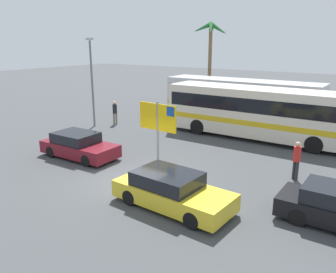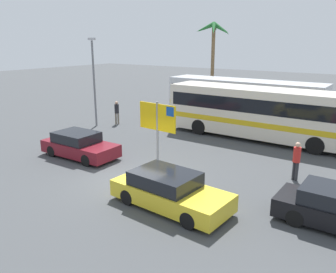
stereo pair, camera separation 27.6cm
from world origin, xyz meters
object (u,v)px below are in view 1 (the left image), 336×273
Objects in this scene: bus_front_coach at (259,111)px; ferry_sign at (158,120)px; pedestrian_by_bus at (115,111)px; bus_rear_coach at (241,98)px; pedestrian_crossing_lot at (297,157)px; car_yellow at (172,191)px; car_maroon at (79,146)px.

bus_front_coach is 7.87m from ferry_sign.
ferry_sign reaches higher than pedestrian_by_bus.
bus_front_coach is 3.66× the size of ferry_sign.
bus_rear_coach is at bearing 125.71° from bus_front_coach.
pedestrian_crossing_lot is (6.56, -9.40, -0.75)m from bus_rear_coach.
bus_rear_coach is 11.49m from pedestrian_crossing_lot.
ferry_sign is 9.49m from pedestrian_by_bus.
bus_front_coach reaches higher than car_yellow.
pedestrian_crossing_lot reaches higher than car_maroon.
pedestrian_by_bus is 14.21m from pedestrian_crossing_lot.
car_maroon and car_yellow have the same top height.
car_maroon is 2.44× the size of pedestrian_crossing_lot.
car_maroon is 0.92× the size of car_yellow.
pedestrian_by_bus is (-7.26, -6.09, -0.77)m from bus_rear_coach.
bus_front_coach is 10.32m from pedestrian_by_bus.
pedestrian_crossing_lot reaches higher than car_yellow.
car_maroon is 2.48× the size of pedestrian_by_bus.
car_yellow is at bearing -16.50° from car_maroon.
car_maroon is (-3.74, -12.71, -1.15)m from bus_rear_coach.
car_maroon is at bearing 168.13° from car_yellow.
pedestrian_crossing_lot is at bearing -55.10° from bus_rear_coach.
ferry_sign is at bearing 1.48° from pedestrian_by_bus.
pedestrian_by_bus is (-10.71, 8.58, 0.38)m from car_yellow.
bus_rear_coach is 2.75× the size of car_maroon.
pedestrian_by_bus reaches higher than car_yellow.
ferry_sign is 1.83× the size of pedestrian_crossing_lot.
pedestrian_crossing_lot is (3.77, -5.52, -0.75)m from bus_front_coach.
bus_front_coach reaches higher than car_maroon.
ferry_sign is at bearing 139.58° from pedestrian_crossing_lot.
ferry_sign is 0.75× the size of car_maroon.
bus_front_coach is 1.00× the size of bus_rear_coach.
ferry_sign reaches higher than bus_rear_coach.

